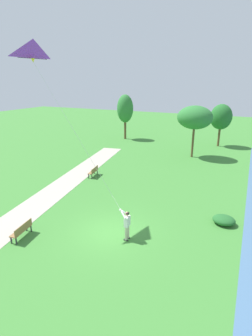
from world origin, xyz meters
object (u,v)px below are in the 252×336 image
(flying_kite, at_px, (35,51))
(park_bench_far_walkway, at_px, (94,171))
(park_bench_near_walkway, at_px, (22,230))
(tree_horizon_far, at_px, (125,109))
(tree_treeline_right, at_px, (195,118))
(tree_lakeside_near, at_px, (221,117))
(person_kite_flyer, at_px, (127,223))
(lakeside_shrub, at_px, (224,220))

(flying_kite, bearing_deg, park_bench_far_walkway, 102.58)
(park_bench_near_walkway, xyz_separation_m, tree_horizon_far, (-6.39, 26.59, 4.01))
(park_bench_far_walkway, height_order, tree_treeline_right, tree_treeline_right)
(tree_lakeside_near, bearing_deg, flying_kite, -105.73)
(flying_kite, height_order, park_bench_near_walkway, flying_kite)
(person_kite_flyer, xyz_separation_m, tree_horizon_far, (-11.81, 24.19, 3.48))
(park_bench_near_walkway, distance_m, tree_lakeside_near, 28.96)
(tree_horizon_far, bearing_deg, park_bench_near_walkway, -76.50)
(tree_horizon_far, bearing_deg, flying_kite, -75.25)
(person_kite_flyer, xyz_separation_m, park_bench_near_walkway, (-5.42, -2.41, -0.54))
(tree_horizon_far, xyz_separation_m, lakeside_shrub, (16.54, -20.07, -4.25))
(park_bench_near_walkway, distance_m, tree_horizon_far, 27.64)
(flying_kite, xyz_separation_m, tree_lakeside_near, (7.16, 25.42, -6.04))
(person_kite_flyer, relative_size, tree_horizon_far, 0.28)
(flying_kite, distance_m, tree_lakeside_near, 27.09)
(tree_horizon_far, xyz_separation_m, tree_lakeside_near, (13.51, 1.27, -0.59))
(flying_kite, bearing_deg, tree_lakeside_near, 74.27)
(tree_treeline_right, bearing_deg, tree_lakeside_near, 73.42)
(person_kite_flyer, xyz_separation_m, lakeside_shrub, (4.73, 4.12, -0.77))
(tree_horizon_far, distance_m, tree_lakeside_near, 13.59)
(park_bench_far_walkway, height_order, lakeside_shrub, park_bench_far_walkway)
(park_bench_far_walkway, distance_m, tree_lakeside_near, 19.95)
(person_kite_flyer, distance_m, park_bench_near_walkway, 5.96)
(park_bench_far_walkway, relative_size, lakeside_shrub, 1.13)
(park_bench_near_walkway, bearing_deg, flying_kite, 90.69)
(lakeside_shrub, bearing_deg, tree_horizon_far, 129.50)
(flying_kite, bearing_deg, tree_horizon_far, 104.75)
(flying_kite, distance_m, park_bench_near_walkway, 9.78)
(tree_treeline_right, bearing_deg, tree_horizon_far, 153.56)
(tree_lakeside_near, distance_m, lakeside_shrub, 21.86)
(tree_horizon_far, relative_size, tree_lakeside_near, 1.18)
(flying_kite, relative_size, tree_treeline_right, 1.49)
(tree_horizon_far, bearing_deg, tree_treeline_right, -26.44)
(tree_lakeside_near, height_order, lakeside_shrub, tree_lakeside_near)
(tree_lakeside_near, relative_size, lakeside_shrub, 4.09)
(tree_treeline_right, relative_size, tree_lakeside_near, 1.05)
(person_kite_flyer, xyz_separation_m, tree_treeline_right, (-0.36, 18.50, 3.53))
(tree_lakeside_near, bearing_deg, park_bench_far_walkway, -116.99)
(tree_treeline_right, relative_size, lakeside_shrub, 4.30)
(person_kite_flyer, xyz_separation_m, flying_kite, (-5.45, 0.04, 8.93))
(flying_kite, relative_size, lakeside_shrub, 6.42)
(park_bench_near_walkway, bearing_deg, park_bench_far_walkway, 99.83)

